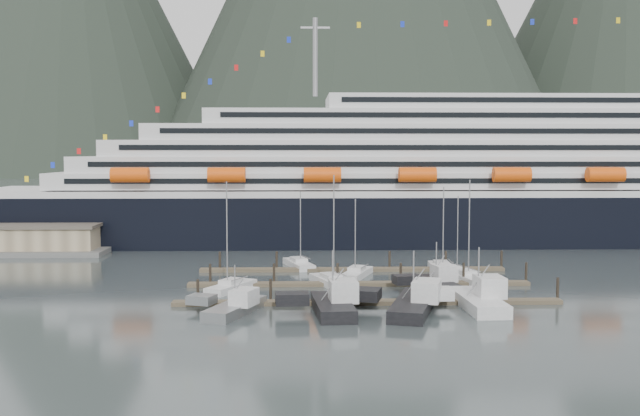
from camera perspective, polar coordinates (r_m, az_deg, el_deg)
The scene contains 17 objects.
ground at distance 103.39m, azimuth 5.92°, elevation -6.17°, with size 1600.00×1600.00×0.00m, color #3F4A4A.
cruise_ship at distance 161.85m, azimuth 13.96°, elevation 1.77°, with size 210.00×30.40×50.30m.
dock_near at distance 93.08m, azimuth 3.70°, elevation -7.13°, with size 48.18×2.28×3.20m.
dock_mid at distance 105.80m, azimuth 3.04°, elevation -5.75°, with size 48.18×2.28×3.20m.
dock_far at distance 118.59m, azimuth 2.53°, elevation -4.66°, with size 48.18×2.28×3.20m.
sailboat_a at distance 102.31m, azimuth -6.78°, elevation -6.04°, with size 6.67×9.62×15.29m.
sailboat_b at distance 105.70m, azimuth 0.84°, elevation -5.68°, with size 6.02×10.92×16.07m.
sailboat_c at distance 112.96m, azimuth 2.82°, elevation -5.06°, with size 5.75×10.13×12.27m.
sailboat_d at distance 116.49m, azimuth 10.18°, elevation -4.84°, with size 4.88×10.08×12.52m.
sailboat_e at distance 122.15m, azimuth -1.63°, elevation -4.35°, with size 5.43×10.68×12.94m.
sailboat_g at distance 118.69m, azimuth 9.25°, elevation -4.65°, with size 3.32×11.64×13.89m.
sailboat_h at distance 111.04m, azimuth 11.01°, elevation -5.27°, with size 5.22×10.12×15.30m.
trawler_a at distance 87.98m, azimuth -6.57°, elevation -7.47°, with size 9.34×11.76×6.22m.
trawler_b at distance 87.66m, azimuth 0.87°, elevation -7.37°, with size 9.68×12.69×8.12m.
trawler_c at distance 89.28m, azimuth 7.00°, elevation -7.20°, with size 11.94×15.95×7.93m.
trawler_d at distance 92.45m, azimuth 11.87°, elevation -6.86°, with size 10.15×13.72×8.13m.
trawler_e at distance 103.18m, azimuth 8.77°, elevation -5.70°, with size 8.91×11.63×7.25m.
Camera 1 is at (-13.54, -100.80, 18.60)m, focal length 42.00 mm.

